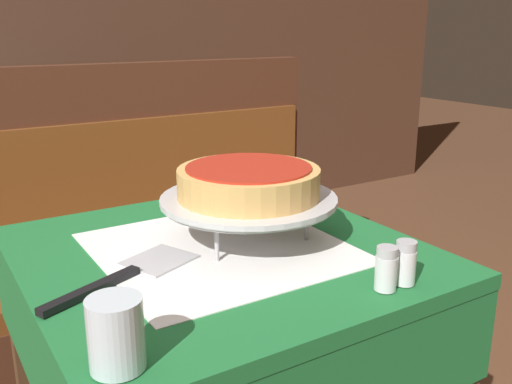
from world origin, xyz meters
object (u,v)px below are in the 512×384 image
at_px(booth_bench, 165,285).
at_px(dining_table_front, 221,305).
at_px(pepper_shaker, 405,263).
at_px(pizza_pan_stand, 248,201).
at_px(pizza_server, 127,274).
at_px(salt_shaker, 386,269).
at_px(deep_dish_pizza, 248,181).
at_px(water_glass_near, 116,334).

bearing_deg(booth_bench, dining_table_front, -103.99).
relative_size(dining_table_front, pepper_shaker, 10.15).
bearing_deg(pizza_pan_stand, pizza_server, -172.03).
bearing_deg(pepper_shaker, booth_bench, 89.71).
relative_size(pizza_pan_stand, salt_shaker, 4.68).
relative_size(pizza_pan_stand, pepper_shaker, 4.62).
xyz_separation_m(deep_dish_pizza, water_glass_near, (-0.36, -0.29, -0.08)).
bearing_deg(pizza_server, pepper_shaker, -35.12).
bearing_deg(pepper_shaker, dining_table_front, 121.42).
xyz_separation_m(booth_bench, pepper_shaker, (-0.01, -1.06, 0.47)).
bearing_deg(water_glass_near, pizza_pan_stand, 38.39).
xyz_separation_m(pizza_pan_stand, deep_dish_pizza, (-0.00, -0.00, 0.04)).
xyz_separation_m(salt_shaker, pepper_shaker, (0.04, -0.00, 0.00)).
bearing_deg(deep_dish_pizza, pizza_server, -172.03).
bearing_deg(pepper_shaker, pizza_server, 144.88).
bearing_deg(booth_bench, pizza_pan_stand, -99.29).
bearing_deg(pizza_server, dining_table_front, 9.59).
xyz_separation_m(dining_table_front, booth_bench, (0.19, 0.76, -0.31)).
distance_m(dining_table_front, salt_shaker, 0.37).
distance_m(deep_dish_pizza, salt_shaker, 0.32).
xyz_separation_m(pizza_pan_stand, pizza_server, (-0.26, -0.04, -0.08)).
distance_m(dining_table_front, deep_dish_pizza, 0.25).
height_order(booth_bench, pepper_shaker, booth_bench).
bearing_deg(pepper_shaker, pizza_pan_stand, 111.23).
distance_m(booth_bench, pizza_pan_stand, 0.92).
xyz_separation_m(booth_bench, pizza_pan_stand, (-0.12, -0.75, 0.52)).
relative_size(deep_dish_pizza, water_glass_near, 2.93).
relative_size(booth_bench, water_glass_near, 14.16).
distance_m(pizza_server, pepper_shaker, 0.46).
distance_m(pizza_pan_stand, water_glass_near, 0.46).
height_order(dining_table_front, pizza_server, pizza_server).
bearing_deg(pepper_shaker, deep_dish_pizza, 111.23).
bearing_deg(deep_dish_pizza, salt_shaker, -76.11).
bearing_deg(booth_bench, salt_shaker, -92.61).
bearing_deg(pizza_server, water_glass_near, -112.03).
distance_m(salt_shaker, pepper_shaker, 0.04).
bearing_deg(salt_shaker, pizza_server, 141.58).
bearing_deg(booth_bench, pepper_shaker, -90.29).
height_order(booth_bench, pizza_server, booth_bench).
bearing_deg(dining_table_front, salt_shaker, -64.92).
distance_m(dining_table_front, pepper_shaker, 0.39).
relative_size(salt_shaker, pepper_shaker, 0.99).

